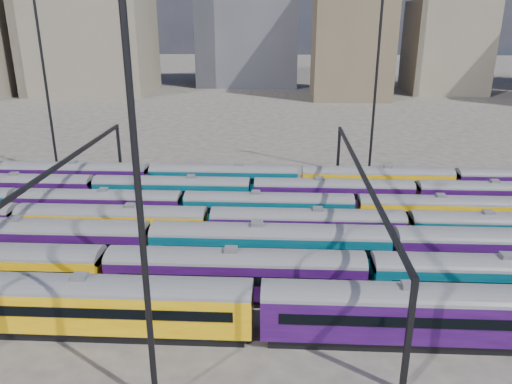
{
  "coord_description": "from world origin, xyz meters",
  "views": [
    {
      "loc": [
        2.17,
        -45.48,
        22.13
      ],
      "look_at": [
        -0.52,
        7.82,
        3.0
      ],
      "focal_mm": 35.0,
      "sensor_mm": 36.0,
      "label": 1
    }
  ],
  "objects_px": {
    "mast_2": "(138,185)",
    "rake_2": "(150,240)",
    "rake_1": "(106,266)",
    "rake_0": "(257,304)"
  },
  "relations": [
    {
      "from": "rake_2",
      "to": "mast_2",
      "type": "height_order",
      "value": "mast_2"
    },
    {
      "from": "rake_1",
      "to": "mast_2",
      "type": "distance_m",
      "value": 17.82
    },
    {
      "from": "rake_0",
      "to": "rake_2",
      "type": "bearing_deg",
      "value": 135.61
    },
    {
      "from": "mast_2",
      "to": "rake_2",
      "type": "bearing_deg",
      "value": 104.91
    },
    {
      "from": "rake_1",
      "to": "rake_2",
      "type": "height_order",
      "value": "rake_2"
    },
    {
      "from": "rake_0",
      "to": "mast_2",
      "type": "bearing_deg",
      "value": -129.11
    },
    {
      "from": "rake_1",
      "to": "rake_2",
      "type": "xyz_separation_m",
      "value": [
        2.36,
        5.0,
        0.07
      ]
    },
    {
      "from": "rake_0",
      "to": "rake_1",
      "type": "bearing_deg",
      "value": 158.32
    },
    {
      "from": "rake_2",
      "to": "mast_2",
      "type": "bearing_deg",
      "value": -75.09
    },
    {
      "from": "rake_1",
      "to": "rake_2",
      "type": "distance_m",
      "value": 5.53
    }
  ]
}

